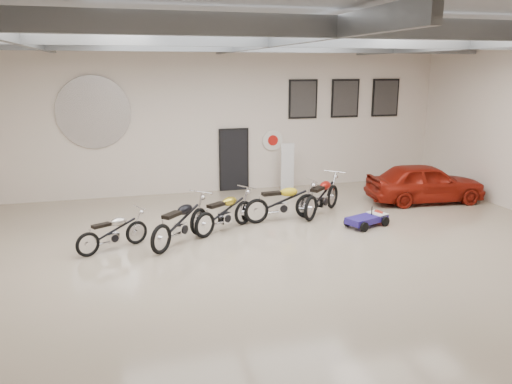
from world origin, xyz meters
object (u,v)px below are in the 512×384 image
object	(u,v)px
motorcycle_black	(181,221)
go_kart	(370,216)
motorcycle_yellow	(282,201)
vintage_car	(425,183)
motorcycle_silver	(113,231)
motorcycle_red	(322,195)
banner_stand	(287,166)
motorcycle_gold	(225,211)

from	to	relation	value
motorcycle_black	go_kart	distance (m)	5.13
motorcycle_yellow	vintage_car	xyz separation A→B (m)	(5.01, 0.74, 0.06)
motorcycle_silver	vintage_car	size ratio (longest dim) A/B	0.48
motorcycle_red	banner_stand	bearing A→B (deg)	46.67
motorcycle_yellow	motorcycle_silver	bearing A→B (deg)	-170.86
motorcycle_gold	go_kart	world-z (taller)	motorcycle_gold
motorcycle_red	vintage_car	size ratio (longest dim) A/B	0.60
motorcycle_yellow	motorcycle_red	size ratio (longest dim) A/B	0.98
banner_stand	motorcycle_gold	xyz separation A→B (m)	(-3.04, -3.90, -0.32)
vintage_car	motorcycle_yellow	bearing A→B (deg)	103.94
motorcycle_red	vintage_car	bearing A→B (deg)	-36.71
motorcycle_silver	motorcycle_gold	world-z (taller)	motorcycle_gold
motorcycle_gold	banner_stand	bearing A→B (deg)	18.15
motorcycle_silver	motorcycle_red	distance (m)	6.05
go_kart	motorcycle_yellow	bearing A→B (deg)	133.57
banner_stand	go_kart	distance (m)	4.59
motorcycle_gold	vintage_car	distance (m)	6.84
motorcycle_gold	go_kart	bearing A→B (deg)	-42.34
motorcycle_red	vintage_car	distance (m)	3.71
motorcycle_black	motorcycle_gold	distance (m)	1.41
banner_stand	motorcycle_gold	size ratio (longest dim) A/B	0.83
motorcycle_silver	motorcycle_gold	distance (m)	2.90
motorcycle_yellow	go_kart	xyz separation A→B (m)	(2.17, -1.04, -0.30)
motorcycle_silver	motorcycle_black	world-z (taller)	motorcycle_black
motorcycle_yellow	motorcycle_gold	bearing A→B (deg)	-170.26
banner_stand	go_kart	bearing A→B (deg)	-78.13
go_kart	motorcycle_silver	bearing A→B (deg)	160.22
motorcycle_gold	motorcycle_yellow	distance (m)	1.79
motorcycle_black	vintage_car	world-z (taller)	vintage_car
motorcycle_silver	motorcycle_black	distance (m)	1.59
motorcycle_red	motorcycle_silver	bearing A→B (deg)	150.64
motorcycle_silver	motorcycle_black	size ratio (longest dim) A/B	0.81
motorcycle_gold	motorcycle_silver	bearing A→B (deg)	160.08
motorcycle_gold	motorcycle_red	size ratio (longest dim) A/B	0.93
motorcycle_silver	motorcycle_yellow	world-z (taller)	motorcycle_yellow
banner_stand	motorcycle_silver	world-z (taller)	banner_stand
motorcycle_red	motorcycle_yellow	bearing A→B (deg)	149.77
banner_stand	motorcycle_black	world-z (taller)	banner_stand
motorcycle_gold	motorcycle_red	world-z (taller)	motorcycle_red
motorcycle_silver	motorcycle_gold	bearing A→B (deg)	-13.95
motorcycle_yellow	go_kart	distance (m)	2.42
go_kart	vintage_car	xyz separation A→B (m)	(2.84, 1.78, 0.36)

